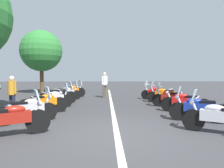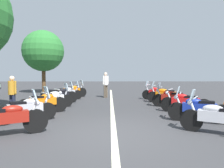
{
  "view_description": "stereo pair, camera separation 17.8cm",
  "coord_description": "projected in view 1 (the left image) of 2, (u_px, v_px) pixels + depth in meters",
  "views": [
    {
      "loc": [
        -5.41,
        0.29,
        1.64
      ],
      "look_at": [
        4.49,
        0.0,
        1.15
      ],
      "focal_mm": 32.06,
      "sensor_mm": 36.0,
      "label": 1
    },
    {
      "loc": [
        -5.41,
        0.11,
        1.64
      ],
      "look_at": [
        4.49,
        0.0,
        1.15
      ],
      "focal_mm": 32.06,
      "sensor_mm": 36.0,
      "label": 2
    }
  ],
  "objects": [
    {
      "name": "traffic_cone_1",
      "position": [
        224.0,
        108.0,
        7.97
      ],
      "size": [
        0.36,
        0.36,
        0.61
      ],
      "color": "orange",
      "rests_on": "ground_plane"
    },
    {
      "name": "motorcycle_right_row_0",
      "position": [
        221.0,
        117.0,
        5.44
      ],
      "size": [
        1.21,
        1.85,
        1.2
      ],
      "rotation": [
        0.0,
        0.0,
        1.02
      ],
      "color": "black",
      "rests_on": "ground_plane"
    },
    {
      "name": "bystander_2",
      "position": [
        12.0,
        92.0,
        8.38
      ],
      "size": [
        0.32,
        0.46,
        1.56
      ],
      "rotation": [
        0.0,
        0.0,
        2.58
      ],
      "color": "#1E2338",
      "rests_on": "ground_plane"
    },
    {
      "name": "motorcycle_left_row_3",
      "position": [
        52.0,
        99.0,
        9.57
      ],
      "size": [
        1.27,
        1.91,
        1.2
      ],
      "rotation": [
        0.0,
        0.0,
        -1.01
      ],
      "color": "black",
      "rests_on": "ground_plane"
    },
    {
      "name": "motorcycle_right_row_5",
      "position": [
        156.0,
        93.0,
        12.65
      ],
      "size": [
        1.21,
        1.79,
        1.2
      ],
      "rotation": [
        0.0,
        0.0,
        1.0
      ],
      "color": "black",
      "rests_on": "ground_plane"
    },
    {
      "name": "lane_centre_stripe",
      "position": [
        112.0,
        105.0,
        10.49
      ],
      "size": [
        20.63,
        0.16,
        0.01
      ],
      "primitive_type": "cube",
      "color": "beige",
      "rests_on": "ground_plane"
    },
    {
      "name": "motorcycle_left_row_6",
      "position": [
        71.0,
        91.0,
        14.0
      ],
      "size": [
        1.27,
        1.96,
        1.22
      ],
      "rotation": [
        0.0,
        0.0,
        -1.02
      ],
      "color": "black",
      "rests_on": "ground_plane"
    },
    {
      "name": "motorcycle_right_row_4",
      "position": [
        164.0,
        95.0,
        11.4
      ],
      "size": [
        1.01,
        2.01,
        1.21
      ],
      "rotation": [
        0.0,
        0.0,
        1.18
      ],
      "color": "black",
      "rests_on": "ground_plane"
    },
    {
      "name": "bystander_0",
      "position": [
        105.0,
        83.0,
        13.93
      ],
      "size": [
        0.39,
        0.41,
        1.76
      ],
      "rotation": [
        0.0,
        0.0,
        3.9
      ],
      "color": "brown",
      "rests_on": "ground_plane"
    },
    {
      "name": "motorcycle_left_row_1",
      "position": [
        27.0,
        109.0,
        6.73
      ],
      "size": [
        1.3,
        1.8,
        1.2
      ],
      "rotation": [
        0.0,
        0.0,
        -0.97
      ],
      "color": "black",
      "rests_on": "ground_plane"
    },
    {
      "name": "motorcycle_left_row_2",
      "position": [
        44.0,
        103.0,
        8.27
      ],
      "size": [
        1.19,
        1.81,
        1.01
      ],
      "rotation": [
        0.0,
        0.0,
        -1.02
      ],
      "color": "black",
      "rests_on": "ground_plane"
    },
    {
      "name": "motorcycle_left_row_4",
      "position": [
        59.0,
        95.0,
        11.17
      ],
      "size": [
        1.05,
        1.98,
        1.22
      ],
      "rotation": [
        0.0,
        0.0,
        -1.14
      ],
      "color": "black",
      "rests_on": "ground_plane"
    },
    {
      "name": "motorcycle_left_row_5",
      "position": [
        65.0,
        93.0,
        12.61
      ],
      "size": [
        1.13,
        1.98,
        1.19
      ],
      "rotation": [
        0.0,
        0.0,
        -1.11
      ],
      "color": "black",
      "rests_on": "ground_plane"
    },
    {
      "name": "motorcycle_left_row_0",
      "position": [
        9.0,
        119.0,
        5.16
      ],
      "size": [
        1.19,
        1.96,
        1.22
      ],
      "rotation": [
        0.0,
        0.0,
        -1.06
      ],
      "color": "black",
      "rests_on": "ground_plane"
    },
    {
      "name": "motorcycle_right_row_2",
      "position": [
        185.0,
        102.0,
        8.43
      ],
      "size": [
        1.19,
        1.86,
        1.0
      ],
      "rotation": [
        0.0,
        0.0,
        1.03
      ],
      "color": "black",
      "rests_on": "ground_plane"
    },
    {
      "name": "ground_plane",
      "position": [
        117.0,
        134.0,
        5.49
      ],
      "size": [
        80.0,
        80.0,
        0.0
      ],
      "primitive_type": "plane",
      "color": "#38383A"
    },
    {
      "name": "roadside_tree_0",
      "position": [
        41.0,
        51.0,
        17.04
      ],
      "size": [
        3.5,
        3.5,
        5.38
      ],
      "color": "brown",
      "rests_on": "ground_plane"
    },
    {
      "name": "motorcycle_right_row_1",
      "position": [
        199.0,
        108.0,
        6.85
      ],
      "size": [
        0.98,
        1.97,
        1.21
      ],
      "rotation": [
        0.0,
        0.0,
        1.19
      ],
      "color": "black",
      "rests_on": "ground_plane"
    },
    {
      "name": "motorcycle_right_row_3",
      "position": [
        171.0,
        98.0,
        9.89
      ],
      "size": [
        1.07,
        1.85,
        1.21
      ],
      "rotation": [
        0.0,
        0.0,
        1.1
      ],
      "color": "black",
      "rests_on": "ground_plane"
    }
  ]
}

